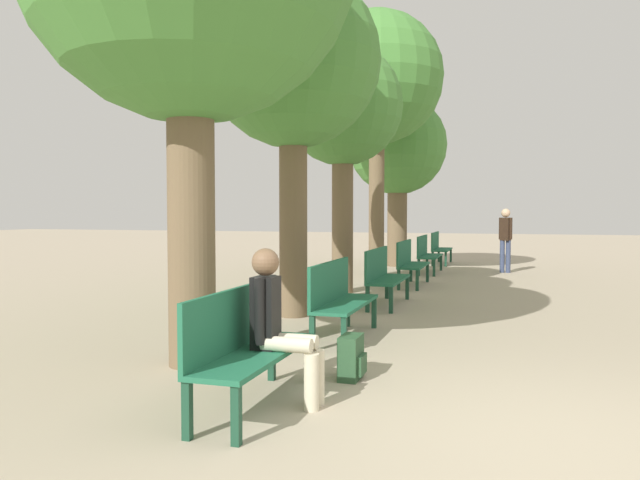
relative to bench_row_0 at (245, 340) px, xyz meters
The scene contains 14 objects.
ground_plane 2.13m from the bench_row_0, ahead, with size 80.00×80.00×0.00m, color tan.
bench_row_0 is the anchor object (origin of this frame).
bench_row_1 2.80m from the bench_row_0, 90.00° to the left, with size 0.45×1.66×0.94m.
bench_row_2 5.61m from the bench_row_0, 90.00° to the left, with size 0.45×1.66×0.94m.
bench_row_3 8.41m from the bench_row_0, 90.00° to the left, with size 0.45×1.66×0.94m.
bench_row_4 11.22m from the bench_row_0, 90.00° to the left, with size 0.45×1.66×0.94m.
bench_row_5 14.02m from the bench_row_0, 90.00° to the left, with size 0.45×1.66×0.94m.
tree_row_1 5.33m from the bench_row_0, 104.31° to the left, with size 2.58×2.58×5.06m.
tree_row_2 7.65m from the bench_row_0, 98.64° to the left, with size 2.28×2.28×4.71m.
tree_row_3 11.00m from the bench_row_0, 95.97° to the left, with size 3.14×3.14×6.29m.
tree_row_4 13.34m from the bench_row_0, 94.66° to the left, with size 2.76×2.76×4.79m.
person_seated 0.30m from the bench_row_0, 29.72° to the left, with size 0.59×0.33×1.26m.
backpack 1.25m from the bench_row_0, 59.44° to the left, with size 0.21×0.34×0.41m.
pedestrian_near 12.06m from the bench_row_0, 80.95° to the left, with size 0.33×0.27×1.62m.
Camera 1 is at (-0.05, -4.39, 1.56)m, focal length 35.00 mm.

